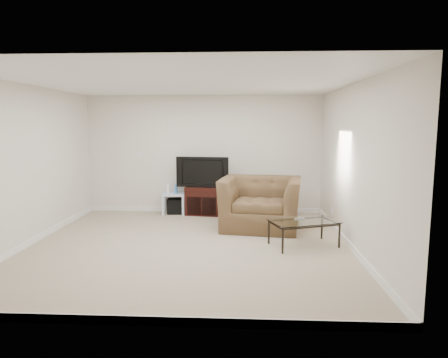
{
  "coord_description": "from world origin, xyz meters",
  "views": [
    {
      "loc": [
        0.86,
        -6.0,
        1.89
      ],
      "look_at": [
        0.5,
        1.2,
        0.9
      ],
      "focal_mm": 32.0,
      "sensor_mm": 36.0,
      "label": 1
    }
  ],
  "objects_px": {
    "tv_stand": "(204,200)",
    "coffee_table": "(304,233)",
    "side_table": "(174,203)",
    "subwoofer": "(175,206)",
    "television": "(203,171)",
    "recliner": "(261,194)"
  },
  "relations": [
    {
      "from": "subwoofer",
      "to": "side_table",
      "type": "bearing_deg",
      "value": -140.37
    },
    {
      "from": "tv_stand",
      "to": "side_table",
      "type": "height_order",
      "value": "tv_stand"
    },
    {
      "from": "recliner",
      "to": "tv_stand",
      "type": "bearing_deg",
      "value": 145.29
    },
    {
      "from": "coffee_table",
      "to": "subwoofer",
      "type": "bearing_deg",
      "value": 137.65
    },
    {
      "from": "television",
      "to": "subwoofer",
      "type": "xyz_separation_m",
      "value": [
        -0.62,
        0.07,
        -0.76
      ]
    },
    {
      "from": "tv_stand",
      "to": "recliner",
      "type": "relative_size",
      "value": 0.51
    },
    {
      "from": "recliner",
      "to": "coffee_table",
      "type": "height_order",
      "value": "recliner"
    },
    {
      "from": "television",
      "to": "coffee_table",
      "type": "relative_size",
      "value": 0.99
    },
    {
      "from": "side_table",
      "to": "subwoofer",
      "type": "bearing_deg",
      "value": 39.63
    },
    {
      "from": "side_table",
      "to": "recliner",
      "type": "distance_m",
      "value": 2.13
    },
    {
      "from": "subwoofer",
      "to": "coffee_table",
      "type": "relative_size",
      "value": 0.3
    },
    {
      "from": "tv_stand",
      "to": "side_table",
      "type": "xyz_separation_m",
      "value": [
        -0.65,
        0.02,
        -0.08
      ]
    },
    {
      "from": "side_table",
      "to": "subwoofer",
      "type": "distance_m",
      "value": 0.07
    },
    {
      "from": "tv_stand",
      "to": "subwoofer",
      "type": "relative_size",
      "value": 2.29
    },
    {
      "from": "television",
      "to": "side_table",
      "type": "relative_size",
      "value": 2.22
    },
    {
      "from": "tv_stand",
      "to": "coffee_table",
      "type": "height_order",
      "value": "tv_stand"
    },
    {
      "from": "side_table",
      "to": "recliner",
      "type": "height_order",
      "value": "recliner"
    },
    {
      "from": "tv_stand",
      "to": "subwoofer",
      "type": "xyz_separation_m",
      "value": [
        -0.62,
        0.04,
        -0.14
      ]
    },
    {
      "from": "side_table",
      "to": "tv_stand",
      "type": "bearing_deg",
      "value": -1.44
    },
    {
      "from": "side_table",
      "to": "subwoofer",
      "type": "height_order",
      "value": "side_table"
    },
    {
      "from": "television",
      "to": "tv_stand",
      "type": "bearing_deg",
      "value": 89.05
    },
    {
      "from": "coffee_table",
      "to": "side_table",
      "type": "bearing_deg",
      "value": 138.23
    }
  ]
}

